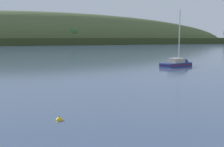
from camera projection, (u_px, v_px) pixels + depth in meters
name	position (u px, v px, depth m)	size (l,w,h in m)	color
far_shoreline_hill	(28.00, 44.00, 250.93)	(500.00, 138.53, 53.96)	#35401E
sailboat_midwater_white	(179.00, 65.00, 59.02)	(7.86, 4.28, 12.14)	navy
mooring_buoy_midchannel	(59.00, 120.00, 20.76)	(0.46, 0.46, 0.54)	yellow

